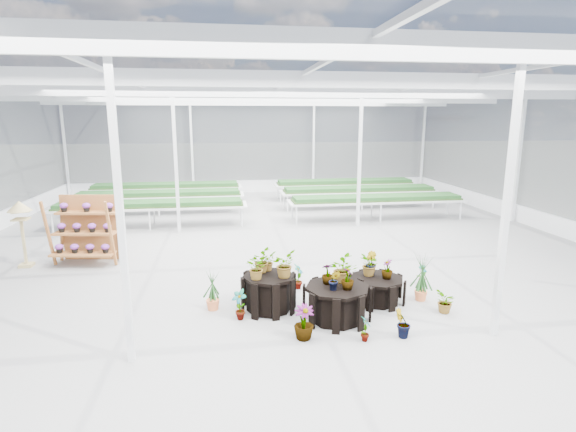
{
  "coord_description": "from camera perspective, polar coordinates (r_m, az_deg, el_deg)",
  "views": [
    {
      "loc": [
        -1.52,
        -10.54,
        3.64
      ],
      "look_at": [
        0.02,
        0.1,
        1.3
      ],
      "focal_mm": 28.0,
      "sensor_mm": 36.0,
      "label": 1
    }
  ],
  "objects": [
    {
      "name": "ground_plane",
      "position": [
        11.25,
        -0.01,
        -6.59
      ],
      "size": [
        24.0,
        24.0,
        0.0
      ],
      "primitive_type": "plane",
      "color": "gray",
      "rests_on": "ground"
    },
    {
      "name": "greenhouse_shell",
      "position": [
        10.74,
        -0.01,
        4.85
      ],
      "size": [
        18.0,
        24.0,
        4.5
      ],
      "primitive_type": null,
      "color": "white",
      "rests_on": "ground"
    },
    {
      "name": "steel_frame",
      "position": [
        10.74,
        -0.01,
        4.85
      ],
      "size": [
        18.0,
        24.0,
        4.5
      ],
      "primitive_type": null,
      "color": "silver",
      "rests_on": "ground"
    },
    {
      "name": "nursery_benches",
      "position": [
        18.1,
        -3.26,
        2.0
      ],
      "size": [
        16.0,
        7.0,
        0.84
      ],
      "primitive_type": null,
      "color": "silver",
      "rests_on": "ground"
    },
    {
      "name": "plinth_tall",
      "position": [
        8.8,
        -2.46,
        -9.68
      ],
      "size": [
        1.18,
        1.18,
        0.7
      ],
      "primitive_type": "cylinder",
      "rotation": [
        0.0,
        0.0,
        0.16
      ],
      "color": "black",
      "rests_on": "ground"
    },
    {
      "name": "plinth_mid",
      "position": [
        8.46,
        6.23,
        -10.89
      ],
      "size": [
        1.5,
        1.5,
        0.64
      ],
      "primitive_type": "cylinder",
      "rotation": [
        0.0,
        0.0,
        -0.27
      ],
      "color": "black",
      "rests_on": "ground"
    },
    {
      "name": "plinth_low",
      "position": [
        9.38,
        11.15,
        -9.13
      ],
      "size": [
        1.35,
        1.35,
        0.5
      ],
      "primitive_type": "cylinder",
      "rotation": [
        0.0,
        0.0,
        0.24
      ],
      "color": "black",
      "rests_on": "ground"
    },
    {
      "name": "shelf_rack",
      "position": [
        12.45,
        -24.31,
        -1.72
      ],
      "size": [
        1.74,
        1.09,
        1.73
      ],
      "primitive_type": null,
      "rotation": [
        0.0,
        0.0,
        -0.14
      ],
      "color": "#935729",
      "rests_on": "ground"
    },
    {
      "name": "bird_table",
      "position": [
        12.9,
        -30.63,
        -2.0
      ],
      "size": [
        0.51,
        0.51,
        1.68
      ],
      "primitive_type": null,
      "rotation": [
        0.0,
        0.0,
        -0.34
      ],
      "color": "tan",
      "rests_on": "ground"
    },
    {
      "name": "nursery_plants",
      "position": [
        8.89,
        4.11,
        -8.02
      ],
      "size": [
        4.96,
        3.03,
        1.2
      ],
      "color": "#1D441C",
      "rests_on": "ground"
    }
  ]
}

